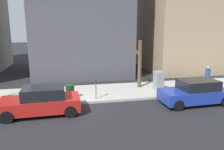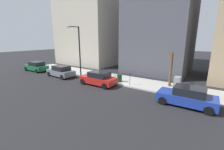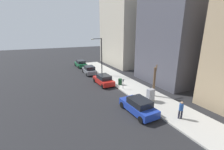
% 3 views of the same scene
% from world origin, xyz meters
% --- Properties ---
extents(ground_plane, '(120.00, 120.00, 0.00)m').
position_xyz_m(ground_plane, '(0.00, 0.00, 0.00)').
color(ground_plane, '#232326').
extents(sidewalk, '(4.00, 36.00, 0.15)m').
position_xyz_m(sidewalk, '(2.00, 0.00, 0.07)').
color(sidewalk, '#B2AFA8').
rests_on(sidewalk, ground).
extents(parked_car_blue, '(2.04, 4.26, 1.52)m').
position_xyz_m(parked_car_blue, '(-1.28, -7.52, 0.74)').
color(parked_car_blue, '#1E389E').
rests_on(parked_car_blue, ground).
extents(parked_car_red, '(2.03, 4.25, 1.52)m').
position_xyz_m(parked_car_red, '(-1.08, 1.61, 0.74)').
color(parked_car_red, red).
rests_on(parked_car_red, ground).
extents(parked_car_grey, '(2.07, 4.27, 1.52)m').
position_xyz_m(parked_car_grey, '(-1.17, 8.26, 0.74)').
color(parked_car_grey, slate).
rests_on(parked_car_grey, ground).
extents(parked_car_green, '(2.05, 4.26, 1.52)m').
position_xyz_m(parked_car_green, '(-1.13, 14.65, 0.74)').
color(parked_car_green, '#196038').
rests_on(parked_car_green, ground).
extents(parking_meter, '(0.14, 0.10, 1.35)m').
position_xyz_m(parking_meter, '(0.45, -1.57, 0.98)').
color(parking_meter, slate).
rests_on(parking_meter, sidewalk).
extents(utility_box, '(0.83, 0.61, 1.43)m').
position_xyz_m(utility_box, '(1.30, -6.22, 0.85)').
color(utility_box, '#A8A399').
rests_on(utility_box, sidewalk).
extents(streetlamp, '(1.97, 0.32, 6.50)m').
position_xyz_m(streetlamp, '(0.28, 6.19, 4.02)').
color(streetlamp, black).
rests_on(streetlamp, sidewalk).
extents(bare_tree, '(1.22, 1.00, 3.70)m').
position_xyz_m(bare_tree, '(2.64, -5.18, 2.06)').
color(bare_tree, brown).
rests_on(bare_tree, sidewalk).
extents(trash_bin, '(0.56, 0.56, 0.90)m').
position_xyz_m(trash_bin, '(0.90, 0.05, 0.60)').
color(trash_bin, '#14381E').
rests_on(trash_bin, sidewalk).
extents(office_block_center, '(9.02, 9.02, 14.62)m').
position_xyz_m(office_block_center, '(10.01, -1.33, 7.31)').
color(office_block_center, '#4C4C56').
rests_on(office_block_center, ground).
extents(office_tower_right, '(12.08, 12.08, 22.30)m').
position_xyz_m(office_tower_right, '(11.54, 13.15, 11.15)').
color(office_tower_right, '#BCB29E').
rests_on(office_tower_right, ground).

